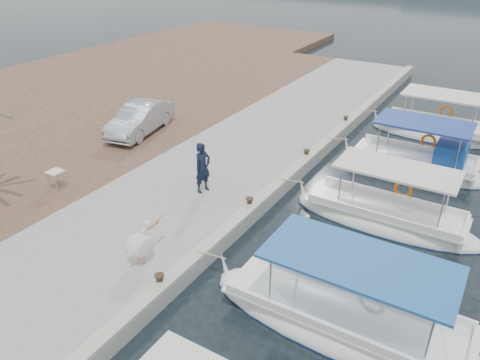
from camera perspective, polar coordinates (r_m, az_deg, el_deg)
name	(u,v)px	position (r m, az deg, el deg)	size (l,w,h in m)	color
ground	(236,241)	(15.99, -0.49, -7.41)	(400.00, 400.00, 0.00)	black
concrete_quay	(238,161)	(20.92, -0.30, 2.37)	(6.00, 40.00, 0.50)	gray
quay_curb	(294,169)	(19.62, 6.64, 1.38)	(0.44, 40.00, 0.12)	#ABA797
cobblestone_strip	(152,138)	(23.70, -10.70, 5.01)	(4.00, 40.00, 0.50)	#4F342A
land_backing	(23,105)	(30.98, -24.96, 8.29)	(16.00, 60.00, 0.48)	#4F342A
fishing_caique_b	(343,322)	(13.18, 12.49, -16.59)	(7.78, 2.45, 2.83)	white
fishing_caique_c	(384,220)	(17.64, 17.16, -4.63)	(6.75, 2.08, 2.83)	white
fishing_caique_d	(415,166)	(21.98, 20.57, 1.65)	(6.41, 2.38, 2.83)	white
fishing_caique_e	(433,133)	(26.26, 22.45, 5.32)	(6.33, 2.40, 2.83)	white
mooring_bollards	(250,201)	(16.85, 1.17, -2.61)	(0.28, 20.28, 0.33)	black
pelican	(140,244)	(14.20, -12.04, -7.62)	(0.56, 1.56, 1.22)	tan
fisherman	(203,168)	(17.54, -4.57, 1.51)	(0.72, 0.47, 1.97)	black
parked_car	(140,119)	(23.62, -12.13, 7.32)	(1.52, 4.36, 1.43)	#A6B3BD
folding_table	(56,176)	(19.22, -21.54, 0.47)	(0.55, 0.55, 0.73)	silver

